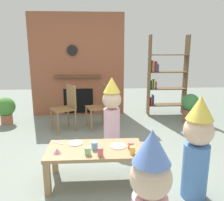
{
  "coord_description": "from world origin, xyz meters",
  "views": [
    {
      "loc": [
        -0.07,
        -3.08,
        1.67
      ],
      "look_at": [
        0.15,
        0.4,
        0.85
      ],
      "focal_mm": 37.72,
      "sensor_mm": 36.0,
      "label": 1
    }
  ],
  "objects_px": {
    "paper_cup_near_left": "(132,150)",
    "paper_plate_front": "(118,146)",
    "potted_plant_short": "(6,109)",
    "child_by_the_chairs": "(112,109)",
    "paper_cup_near_right": "(100,152)",
    "dining_chair_middle": "(101,104)",
    "paper_cup_far_left": "(88,151)",
    "paper_plate_rear": "(75,143)",
    "paper_cup_center": "(131,146)",
    "child_in_pink": "(197,145)",
    "dining_chair_left": "(67,105)",
    "bookshelf": "(164,78)",
    "paper_cup_far_right": "(95,146)",
    "potted_plant_tall": "(190,106)",
    "coffee_table": "(95,153)",
    "child_with_cone_hat": "(150,197)",
    "birthday_cake_slice": "(57,151)"
  },
  "relations": [
    {
      "from": "bookshelf",
      "to": "paper_cup_center",
      "type": "height_order",
      "value": "bookshelf"
    },
    {
      "from": "paper_cup_far_left",
      "to": "child_with_cone_hat",
      "type": "xyz_separation_m",
      "value": [
        0.49,
        -1.02,
        0.1
      ]
    },
    {
      "from": "dining_chair_middle",
      "to": "bookshelf",
      "type": "bearing_deg",
      "value": -169.23
    },
    {
      "from": "paper_cup_near_left",
      "to": "dining_chair_middle",
      "type": "distance_m",
      "value": 2.17
    },
    {
      "from": "paper_cup_far_left",
      "to": "potted_plant_short",
      "type": "bearing_deg",
      "value": 126.51
    },
    {
      "from": "paper_cup_near_right",
      "to": "child_with_cone_hat",
      "type": "bearing_deg",
      "value": -70.33
    },
    {
      "from": "birthday_cake_slice",
      "to": "dining_chair_middle",
      "type": "xyz_separation_m",
      "value": [
        0.55,
        2.09,
        0.04
      ]
    },
    {
      "from": "coffee_table",
      "to": "paper_plate_front",
      "type": "relative_size",
      "value": 5.89
    },
    {
      "from": "paper_cup_near_right",
      "to": "paper_cup_center",
      "type": "height_order",
      "value": "paper_cup_near_right"
    },
    {
      "from": "dining_chair_middle",
      "to": "potted_plant_tall",
      "type": "relative_size",
      "value": 1.43
    },
    {
      "from": "potted_plant_short",
      "to": "child_by_the_chairs",
      "type": "bearing_deg",
      "value": -28.2
    },
    {
      "from": "bookshelf",
      "to": "potted_plant_short",
      "type": "relative_size",
      "value": 3.27
    },
    {
      "from": "paper_cup_far_left",
      "to": "child_in_pink",
      "type": "height_order",
      "value": "child_in_pink"
    },
    {
      "from": "paper_cup_near_right",
      "to": "paper_cup_near_left",
      "type": "bearing_deg",
      "value": 5.2
    },
    {
      "from": "potted_plant_tall",
      "to": "potted_plant_short",
      "type": "height_order",
      "value": "potted_plant_tall"
    },
    {
      "from": "paper_cup_near_left",
      "to": "dining_chair_middle",
      "type": "bearing_deg",
      "value": 98.44
    },
    {
      "from": "paper_cup_far_right",
      "to": "birthday_cake_slice",
      "type": "bearing_deg",
      "value": -169.29
    },
    {
      "from": "bookshelf",
      "to": "child_in_pink",
      "type": "xyz_separation_m",
      "value": [
        -0.53,
        -3.18,
        -0.28
      ]
    },
    {
      "from": "paper_cup_near_right",
      "to": "paper_cup_far_right",
      "type": "distance_m",
      "value": 0.19
    },
    {
      "from": "paper_cup_near_left",
      "to": "paper_cup_far_right",
      "type": "height_order",
      "value": "paper_cup_far_right"
    },
    {
      "from": "child_in_pink",
      "to": "paper_plate_front",
      "type": "bearing_deg",
      "value": -7.56
    },
    {
      "from": "birthday_cake_slice",
      "to": "coffee_table",
      "type": "bearing_deg",
      "value": 15.17
    },
    {
      "from": "potted_plant_short",
      "to": "coffee_table",
      "type": "bearing_deg",
      "value": -50.46
    },
    {
      "from": "paper_cup_near_left",
      "to": "paper_plate_front",
      "type": "xyz_separation_m",
      "value": [
        -0.15,
        0.21,
        -0.04
      ]
    },
    {
      "from": "paper_cup_near_right",
      "to": "potted_plant_tall",
      "type": "distance_m",
      "value": 3.18
    },
    {
      "from": "paper_plate_front",
      "to": "dining_chair_left",
      "type": "height_order",
      "value": "dining_chair_left"
    },
    {
      "from": "paper_cup_center",
      "to": "paper_cup_far_left",
      "type": "distance_m",
      "value": 0.53
    },
    {
      "from": "paper_plate_front",
      "to": "dining_chair_left",
      "type": "bearing_deg",
      "value": 114.49
    },
    {
      "from": "paper_cup_center",
      "to": "birthday_cake_slice",
      "type": "distance_m",
      "value": 0.87
    },
    {
      "from": "coffee_table",
      "to": "paper_cup_far_right",
      "type": "distance_m",
      "value": 0.12
    },
    {
      "from": "coffee_table",
      "to": "paper_plate_front",
      "type": "distance_m",
      "value": 0.3
    },
    {
      "from": "paper_cup_near_left",
      "to": "child_by_the_chairs",
      "type": "height_order",
      "value": "child_by_the_chairs"
    },
    {
      "from": "paper_plate_rear",
      "to": "dining_chair_middle",
      "type": "height_order",
      "value": "dining_chair_middle"
    },
    {
      "from": "paper_cup_center",
      "to": "child_in_pink",
      "type": "height_order",
      "value": "child_in_pink"
    },
    {
      "from": "bookshelf",
      "to": "potted_plant_tall",
      "type": "distance_m",
      "value": 0.9
    },
    {
      "from": "child_with_cone_hat",
      "to": "dining_chair_middle",
      "type": "distance_m",
      "value": 3.17
    },
    {
      "from": "paper_cup_near_right",
      "to": "dining_chair_middle",
      "type": "xyz_separation_m",
      "value": [
        0.05,
        2.18,
        0.02
      ]
    },
    {
      "from": "dining_chair_middle",
      "to": "child_by_the_chairs",
      "type": "bearing_deg",
      "value": 83.14
    },
    {
      "from": "dining_chair_left",
      "to": "potted_plant_short",
      "type": "distance_m",
      "value": 1.45
    },
    {
      "from": "paper_cup_far_right",
      "to": "potted_plant_tall",
      "type": "distance_m",
      "value": 3.09
    },
    {
      "from": "paper_plate_front",
      "to": "child_with_cone_hat",
      "type": "xyz_separation_m",
      "value": [
        0.13,
        -1.21,
        0.14
      ]
    },
    {
      "from": "birthday_cake_slice",
      "to": "child_by_the_chairs",
      "type": "bearing_deg",
      "value": 60.81
    },
    {
      "from": "paper_cup_far_left",
      "to": "dining_chair_middle",
      "type": "distance_m",
      "value": 2.14
    },
    {
      "from": "child_with_cone_hat",
      "to": "paper_cup_center",
      "type": "bearing_deg",
      "value": -20.27
    },
    {
      "from": "child_by_the_chairs",
      "to": "bookshelf",
      "type": "bearing_deg",
      "value": 154.12
    },
    {
      "from": "dining_chair_left",
      "to": "paper_plate_rear",
      "type": "bearing_deg",
      "value": 70.33
    },
    {
      "from": "coffee_table",
      "to": "paper_plate_rear",
      "type": "relative_size",
      "value": 6.44
    },
    {
      "from": "child_in_pink",
      "to": "paper_cup_far_right",
      "type": "bearing_deg",
      "value": 1.74
    },
    {
      "from": "paper_cup_near_right",
      "to": "potted_plant_tall",
      "type": "relative_size",
      "value": 0.16
    },
    {
      "from": "paper_plate_rear",
      "to": "child_in_pink",
      "type": "distance_m",
      "value": 1.47
    }
  ]
}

